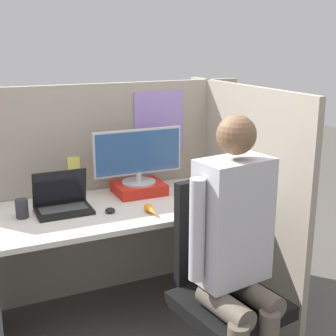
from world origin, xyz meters
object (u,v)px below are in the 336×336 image
at_px(monitor, 138,155).
at_px(pen_cup, 22,209).
at_px(stapler, 215,185).
at_px(person, 237,243).
at_px(laptop, 63,203).
at_px(carrot_toy, 152,211).
at_px(office_chair, 222,280).
at_px(paper_box, 139,188).

distance_m(monitor, pen_cup, 0.78).
relative_size(stapler, person, 0.09).
bearing_deg(laptop, monitor, 13.72).
height_order(carrot_toy, office_chair, office_chair).
relative_size(monitor, office_chair, 0.57).
relative_size(carrot_toy, person, 0.11).
xyz_separation_m(laptop, pen_cup, (-0.23, -0.01, 0.01)).
relative_size(person, pen_cup, 12.93).
relative_size(monitor, stapler, 4.81).
bearing_deg(stapler, office_chair, -117.29).
relative_size(laptop, stapler, 2.58).
xyz_separation_m(stapler, pen_cup, (-1.24, -0.02, 0.03)).
xyz_separation_m(stapler, person, (-0.41, -0.91, 0.04)).
relative_size(paper_box, office_chair, 0.30).
height_order(paper_box, carrot_toy, paper_box).
bearing_deg(person, paper_box, 94.66).
bearing_deg(stapler, carrot_toy, -154.10).
relative_size(paper_box, carrot_toy, 2.06).
bearing_deg(paper_box, laptop, -166.57).
bearing_deg(office_chair, person, -98.31).
height_order(laptop, stapler, laptop).
relative_size(paper_box, pen_cup, 2.89).
relative_size(paper_box, laptop, 0.98).
xyz_separation_m(laptop, person, (0.60, -0.90, 0.01)).
xyz_separation_m(monitor, person, (0.08, -1.02, -0.19)).
xyz_separation_m(monitor, stapler, (0.49, -0.11, -0.23)).
distance_m(paper_box, carrot_toy, 0.39).
distance_m(monitor, carrot_toy, 0.46).
xyz_separation_m(stapler, carrot_toy, (-0.57, -0.28, 0.00)).
bearing_deg(carrot_toy, person, -76.15).
bearing_deg(monitor, pen_cup, -169.71).
bearing_deg(office_chair, stapler, 62.71).
height_order(paper_box, pen_cup, pen_cup).
relative_size(monitor, pen_cup, 5.47).
xyz_separation_m(carrot_toy, pen_cup, (-0.67, 0.26, 0.03)).
bearing_deg(monitor, paper_box, -90.00).
xyz_separation_m(stapler, office_chair, (-0.39, -0.76, -0.23)).
height_order(paper_box, monitor, monitor).
distance_m(carrot_toy, office_chair, 0.56).
bearing_deg(carrot_toy, laptop, 149.05).
bearing_deg(person, office_chair, 81.69).
bearing_deg(person, stapler, 65.54).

